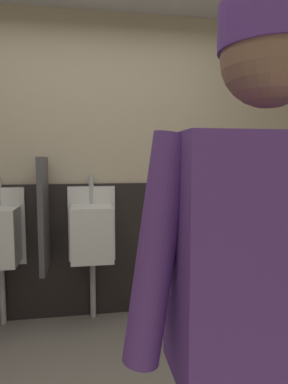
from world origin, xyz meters
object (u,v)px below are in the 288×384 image
urinal_middle (92,232)px  person (264,297)px  urinal_right (179,229)px  soap_dispenser (237,162)px

urinal_middle → person: (0.40, -2.02, 0.27)m
person → urinal_right: bearing=80.3°
person → soap_dispenser: (0.92, 2.14, 0.31)m
person → soap_dispenser: 2.35m
urinal_right → person: 2.07m
urinal_middle → urinal_right: (0.75, 0.00, 0.00)m
urinal_middle → urinal_right: 0.75m
urinal_right → urinal_middle: bearing=180.0°
urinal_middle → soap_dispenser: bearing=5.2°
urinal_right → soap_dispenser: (0.57, 0.12, 0.57)m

